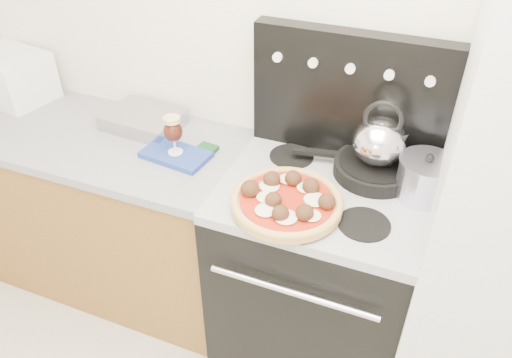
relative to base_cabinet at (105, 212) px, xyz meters
The scene contains 15 objects.
room_shell 1.59m from the base_cabinet, 41.46° to the right, with size 3.52×3.01×2.52m.
base_cabinet is the anchor object (origin of this frame).
countertop 0.45m from the base_cabinet, ahead, with size 1.48×0.63×0.04m, color gray.
stove_body 1.11m from the base_cabinet, ahead, with size 0.76×0.65×0.88m, color black.
cooktop 1.20m from the base_cabinet, ahead, with size 0.76×0.65×0.04m, color #ADADB2.
backguard 1.35m from the base_cabinet, 12.75° to the left, with size 0.76×0.08×0.50m, color black.
toaster_oven 0.80m from the base_cabinet, 164.34° to the left, with size 0.36×0.27×0.23m, color white.
foil_sheet 0.57m from the base_cabinet, 32.44° to the left, with size 0.33×0.24×0.07m, color silver.
oven_mitt 0.68m from the base_cabinet, ahead, with size 0.27×0.16×0.02m, color navy.
beer_glass 0.75m from the base_cabinet, ahead, with size 0.08×0.08×0.17m, color #36110A, non-canonical shape.
pizza_pan 1.14m from the base_cabinet, 10.78° to the right, with size 0.36×0.36×0.01m, color black.
pizza 1.16m from the base_cabinet, 10.78° to the right, with size 0.39×0.39×0.06m, color #EECE6C, non-canonical shape.
skillet 1.37m from the base_cabinet, ahead, with size 0.31×0.31×0.06m, color black.
tea_kettle 1.42m from the base_cabinet, ahead, with size 0.20×0.20×0.22m, color silver, non-canonical shape.
stock_pot 1.55m from the base_cabinet, ahead, with size 0.20×0.20×0.14m, color silver.
Camera 1 is at (0.39, -0.29, 2.05)m, focal length 35.00 mm.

